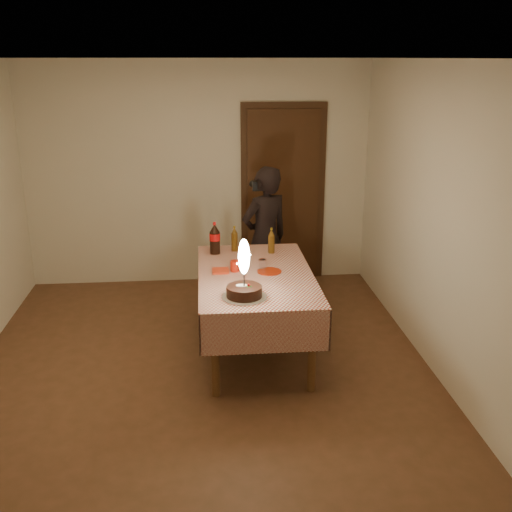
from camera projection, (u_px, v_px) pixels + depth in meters
name	position (u px, v px, depth m)	size (l,w,h in m)	color
ground	(203.00, 369.00, 5.27)	(4.00, 4.50, 0.01)	brown
room_shell	(201.00, 182.00, 4.82)	(4.04, 4.54, 2.62)	silver
dining_table	(255.00, 284.00, 5.38)	(1.02, 1.72, 0.77)	brown
birthday_cake	(244.00, 284.00, 4.79)	(0.36, 0.36, 0.49)	white
red_plate	(269.00, 271.00, 5.39)	(0.22, 0.22, 0.01)	#A7250B
red_cup	(235.00, 266.00, 5.39)	(0.08, 0.08, 0.10)	red
clear_cup	(262.00, 264.00, 5.45)	(0.07, 0.07, 0.09)	white
napkin_stack	(221.00, 271.00, 5.39)	(0.15, 0.15, 0.02)	red
cola_bottle	(215.00, 239.00, 5.85)	(0.10, 0.10, 0.32)	black
amber_bottle_left	(234.00, 239.00, 5.94)	(0.06, 0.06, 0.25)	#55360E
amber_bottle_right	(271.00, 241.00, 5.88)	(0.06, 0.06, 0.25)	#55360E
photographer	(265.00, 238.00, 6.37)	(0.67, 0.59, 1.55)	black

